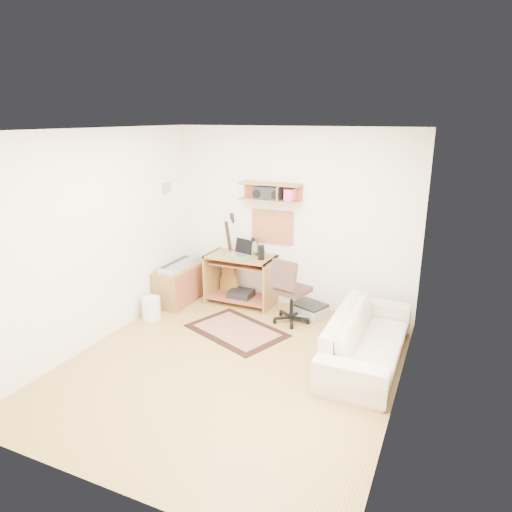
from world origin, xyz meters
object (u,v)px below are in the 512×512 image
at_px(desk, 241,280).
at_px(cabinet, 180,284).
at_px(task_chair, 292,290).
at_px(sofa, 368,330).
at_px(printer, 309,310).

height_order(desk, cabinet, desk).
relative_size(task_chair, sofa, 0.48).
relative_size(desk, task_chair, 1.07).
relative_size(desk, printer, 2.14).
xyz_separation_m(desk, cabinet, (-0.88, -0.31, -0.10)).
bearing_deg(desk, printer, -1.97).
relative_size(task_chair, cabinet, 1.04).
distance_m(task_chair, cabinet, 1.82).
bearing_deg(task_chair, printer, 74.32).
height_order(task_chair, printer, task_chair).
relative_size(printer, sofa, 0.24).
bearing_deg(desk, task_chair, -19.33).
height_order(cabinet, sofa, sofa).
xyz_separation_m(desk, sofa, (2.08, -0.96, 0.01)).
distance_m(task_chair, printer, 0.51).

